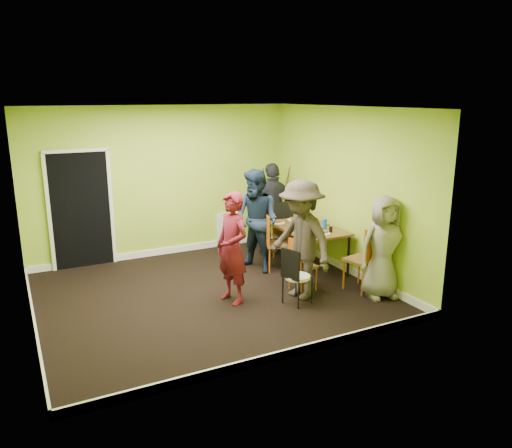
{
  "coord_description": "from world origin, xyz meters",
  "views": [
    {
      "loc": [
        -2.61,
        -6.73,
        2.97
      ],
      "look_at": [
        0.81,
        0.0,
        1.02
      ],
      "focal_mm": 35.0,
      "sensor_mm": 36.0,
      "label": 1
    }
  ],
  "objects_px": {
    "chair_left_far": "(273,239)",
    "chair_front_end": "(366,255)",
    "easel": "(274,206)",
    "person_back_end": "(273,210)",
    "person_front_end": "(383,247)",
    "chair_left_near": "(300,262)",
    "thermos": "(307,219)",
    "person_standing": "(232,248)",
    "orange_bottle": "(295,223)",
    "blue_bottle": "(324,224)",
    "person_left_near": "(301,240)",
    "dining_table": "(307,230)",
    "chair_bentwood": "(295,273)",
    "person_left_far": "(257,221)",
    "chair_back_end": "(282,219)"
  },
  "relations": [
    {
      "from": "chair_left_far",
      "to": "dining_table",
      "type": "bearing_deg",
      "value": 91.66
    },
    {
      "from": "chair_bentwood",
      "to": "person_front_end",
      "type": "relative_size",
      "value": 0.55
    },
    {
      "from": "person_back_end",
      "to": "person_front_end",
      "type": "relative_size",
      "value": 1.13
    },
    {
      "from": "dining_table",
      "to": "thermos",
      "type": "relative_size",
      "value": 6.23
    },
    {
      "from": "person_back_end",
      "to": "thermos",
      "type": "bearing_deg",
      "value": 104.08
    },
    {
      "from": "chair_bentwood",
      "to": "blue_bottle",
      "type": "bearing_deg",
      "value": 111.98
    },
    {
      "from": "chair_left_far",
      "to": "chair_front_end",
      "type": "relative_size",
      "value": 0.94
    },
    {
      "from": "person_front_end",
      "to": "chair_front_end",
      "type": "bearing_deg",
      "value": 117.75
    },
    {
      "from": "thermos",
      "to": "person_standing",
      "type": "relative_size",
      "value": 0.15
    },
    {
      "from": "person_left_near",
      "to": "person_back_end",
      "type": "xyz_separation_m",
      "value": [
        0.62,
        1.99,
        -0.02
      ]
    },
    {
      "from": "easel",
      "to": "person_back_end",
      "type": "relative_size",
      "value": 0.91
    },
    {
      "from": "person_standing",
      "to": "chair_bentwood",
      "type": "bearing_deg",
      "value": 41.58
    },
    {
      "from": "chair_front_end",
      "to": "person_left_far",
      "type": "relative_size",
      "value": 0.59
    },
    {
      "from": "chair_left_near",
      "to": "chair_front_end",
      "type": "height_order",
      "value": "chair_front_end"
    },
    {
      "from": "easel",
      "to": "chair_back_end",
      "type": "bearing_deg",
      "value": -109.36
    },
    {
      "from": "dining_table",
      "to": "person_standing",
      "type": "distance_m",
      "value": 1.93
    },
    {
      "from": "chair_left_near",
      "to": "thermos",
      "type": "relative_size",
      "value": 3.51
    },
    {
      "from": "easel",
      "to": "thermos",
      "type": "distance_m",
      "value": 1.54
    },
    {
      "from": "person_front_end",
      "to": "person_back_end",
      "type": "bearing_deg",
      "value": 111.65
    },
    {
      "from": "person_standing",
      "to": "person_back_end",
      "type": "xyz_separation_m",
      "value": [
        1.6,
        1.69,
        0.06
      ]
    },
    {
      "from": "chair_front_end",
      "to": "person_front_end",
      "type": "bearing_deg",
      "value": -85.59
    },
    {
      "from": "chair_left_far",
      "to": "person_back_end",
      "type": "relative_size",
      "value": 0.56
    },
    {
      "from": "thermos",
      "to": "person_left_near",
      "type": "distance_m",
      "value": 1.4
    },
    {
      "from": "chair_back_end",
      "to": "chair_bentwood",
      "type": "height_order",
      "value": "chair_back_end"
    },
    {
      "from": "chair_back_end",
      "to": "person_front_end",
      "type": "relative_size",
      "value": 0.67
    },
    {
      "from": "chair_left_far",
      "to": "thermos",
      "type": "relative_size",
      "value": 4.1
    },
    {
      "from": "chair_bentwood",
      "to": "person_back_end",
      "type": "height_order",
      "value": "person_back_end"
    },
    {
      "from": "chair_left_near",
      "to": "easel",
      "type": "bearing_deg",
      "value": 152.56
    },
    {
      "from": "chair_left_far",
      "to": "person_left_near",
      "type": "distance_m",
      "value": 1.31
    },
    {
      "from": "dining_table",
      "to": "chair_front_end",
      "type": "xyz_separation_m",
      "value": [
        0.23,
        -1.34,
        -0.1
      ]
    },
    {
      "from": "dining_table",
      "to": "chair_back_end",
      "type": "xyz_separation_m",
      "value": [
        -0.08,
        0.72,
        0.04
      ]
    },
    {
      "from": "easel",
      "to": "orange_bottle",
      "type": "relative_size",
      "value": 18.26
    },
    {
      "from": "dining_table",
      "to": "person_back_end",
      "type": "xyz_separation_m",
      "value": [
        -0.17,
        0.93,
        0.19
      ]
    },
    {
      "from": "easel",
      "to": "blue_bottle",
      "type": "distance_m",
      "value": 1.84
    },
    {
      "from": "orange_bottle",
      "to": "person_standing",
      "type": "height_order",
      "value": "person_standing"
    },
    {
      "from": "chair_left_far",
      "to": "chair_bentwood",
      "type": "relative_size",
      "value": 1.15
    },
    {
      "from": "thermos",
      "to": "blue_bottle",
      "type": "height_order",
      "value": "thermos"
    },
    {
      "from": "chair_back_end",
      "to": "easel",
      "type": "relative_size",
      "value": 0.65
    },
    {
      "from": "chair_front_end",
      "to": "chair_bentwood",
      "type": "distance_m",
      "value": 1.24
    },
    {
      "from": "chair_front_end",
      "to": "person_left_near",
      "type": "height_order",
      "value": "person_left_near"
    },
    {
      "from": "chair_left_near",
      "to": "person_back_end",
      "type": "xyz_separation_m",
      "value": [
        0.5,
        1.78,
        0.41
      ]
    },
    {
      "from": "orange_bottle",
      "to": "person_standing",
      "type": "xyz_separation_m",
      "value": [
        -1.64,
        -0.95,
        0.03
      ]
    },
    {
      "from": "thermos",
      "to": "orange_bottle",
      "type": "height_order",
      "value": "thermos"
    },
    {
      "from": "easel",
      "to": "blue_bottle",
      "type": "height_order",
      "value": "easel"
    },
    {
      "from": "chair_left_far",
      "to": "easel",
      "type": "height_order",
      "value": "easel"
    },
    {
      "from": "person_front_end",
      "to": "chair_left_near",
      "type": "bearing_deg",
      "value": 153.4
    },
    {
      "from": "easel",
      "to": "person_back_end",
      "type": "distance_m",
      "value": 0.77
    },
    {
      "from": "easel",
      "to": "chair_bentwood",
      "type": "bearing_deg",
      "value": -113.39
    },
    {
      "from": "person_left_far",
      "to": "person_back_end",
      "type": "relative_size",
      "value": 1.01
    },
    {
      "from": "chair_front_end",
      "to": "orange_bottle",
      "type": "xyz_separation_m",
      "value": [
        -0.36,
        1.53,
        0.2
      ]
    }
  ]
}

